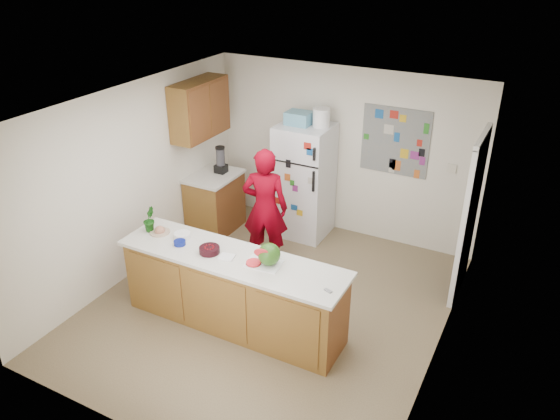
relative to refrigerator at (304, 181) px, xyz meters
The scene contains 26 objects.
floor 2.12m from the refrigerator, 76.54° to the right, with size 4.00×4.50×0.02m, color brown.
wall_back 0.71m from the refrigerator, 40.18° to the left, with size 4.00×0.02×2.50m, color beige.
wall_left 2.48m from the refrigerator, 129.69° to the right, with size 0.02×4.50×2.50m, color beige.
wall_right 3.12m from the refrigerator, 37.39° to the right, with size 0.02×4.50×2.50m, color beige.
ceiling 2.55m from the refrigerator, 76.54° to the right, with size 4.00×4.50×0.02m, color white.
doorway 2.48m from the refrigerator, 10.01° to the right, with size 0.03×0.85×2.04m, color black.
peninsula_base 2.43m from the refrigerator, 84.00° to the right, with size 2.60×0.62×0.88m, color brown.
peninsula_top 2.39m from the refrigerator, 84.00° to the right, with size 2.68×0.70×0.04m, color silver.
side_counter_base 1.41m from the refrigerator, 156.86° to the right, with size 0.60×0.80×0.86m, color brown.
side_counter_top 1.35m from the refrigerator, 156.86° to the right, with size 0.64×0.84×0.04m, color silver.
upper_cabinets 1.82m from the refrigerator, 157.05° to the right, with size 0.35×1.00×0.80m, color brown.
refrigerator is the anchor object (origin of this frame).
fridge_top_bin 0.95m from the refrigerator, behind, with size 0.35×0.28×0.18m, color #5999B2.
photo_collage 1.43m from the refrigerator, 16.61° to the left, with size 0.95×0.01×0.95m, color slate.
person 1.03m from the refrigerator, 94.69° to the right, with size 0.61×0.40×1.67m, color maroon.
blender_appliance 1.28m from the refrigerator, 161.72° to the right, with size 0.13×0.13×0.38m, color black.
cutting_board 2.45m from the refrigerator, 74.80° to the right, with size 0.38×0.28×0.01m, color silver.
watermelon 2.45m from the refrigerator, 73.32° to the right, with size 0.24×0.24×0.24m, color #2B5913.
watermelon_slice 2.47m from the refrigerator, 77.21° to the right, with size 0.16×0.16×0.02m, color #BB2E42.
cherry_bowl 2.43m from the refrigerator, 90.22° to the right, with size 0.23×0.23×0.07m, color black.
white_bowl 2.35m from the refrigerator, 101.88° to the right, with size 0.19×0.19×0.06m, color white.
cobalt_bowl 2.48m from the refrigerator, 99.53° to the right, with size 0.14×0.14×0.05m, color navy.
plate 2.45m from the refrigerator, 108.75° to the right, with size 0.24×0.24×0.02m, color beige.
paper_towel 2.44m from the refrigerator, 84.85° to the right, with size 0.16×0.14×0.02m, color white.
keys 2.88m from the refrigerator, 59.78° to the right, with size 0.09×0.04×0.01m, color gray.
potted_plant 2.52m from the refrigerator, 111.74° to the right, with size 0.16×0.13×0.30m, color #0E490D.
Camera 1 is at (2.66, -4.79, 4.08)m, focal length 35.00 mm.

